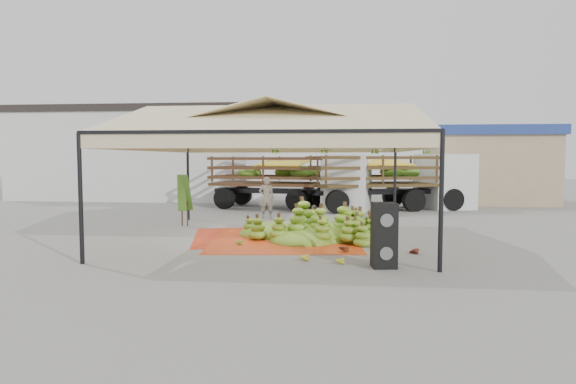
# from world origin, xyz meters

# --- Properties ---
(ground) EXTENTS (90.00, 90.00, 0.00)m
(ground) POSITION_xyz_m (0.00, 0.00, 0.00)
(ground) COLOR slate
(ground) RESTS_ON ground
(canopy_tent) EXTENTS (8.10, 8.10, 4.00)m
(canopy_tent) POSITION_xyz_m (0.00, 0.00, 3.30)
(canopy_tent) COLOR black
(canopy_tent) RESTS_ON ground
(building_white) EXTENTS (14.30, 6.30, 5.40)m
(building_white) POSITION_xyz_m (-10.00, 14.00, 2.71)
(building_white) COLOR silver
(building_white) RESTS_ON ground
(building_tan) EXTENTS (6.30, 5.30, 4.10)m
(building_tan) POSITION_xyz_m (10.00, 13.00, 2.07)
(building_tan) COLOR tan
(building_tan) RESTS_ON ground
(tarp_left) EXTENTS (4.76, 4.62, 0.01)m
(tarp_left) POSITION_xyz_m (-0.54, 0.21, 0.01)
(tarp_left) COLOR #D94A14
(tarp_left) RESTS_ON ground
(tarp_right) EXTENTS (4.64, 4.82, 0.01)m
(tarp_right) POSITION_xyz_m (0.27, -0.36, 0.01)
(tarp_right) COLOR #E64815
(tarp_right) RESTS_ON ground
(banana_heap) EXTENTS (5.08, 4.24, 1.06)m
(banana_heap) POSITION_xyz_m (1.21, 0.29, 0.53)
(banana_heap) COLOR #59801A
(banana_heap) RESTS_ON ground
(hand_yellow_a) EXTENTS (0.53, 0.46, 0.21)m
(hand_yellow_a) POSITION_xyz_m (1.81, -3.41, 0.11)
(hand_yellow_a) COLOR gold
(hand_yellow_a) RESTS_ON ground
(hand_yellow_b) EXTENTS (0.52, 0.43, 0.23)m
(hand_yellow_b) POSITION_xyz_m (0.97, -3.16, 0.11)
(hand_yellow_b) COLOR gold
(hand_yellow_b) RESTS_ON ground
(hand_red_a) EXTENTS (0.60, 0.57, 0.21)m
(hand_red_a) POSITION_xyz_m (1.95, -1.91, 0.11)
(hand_red_a) COLOR #522812
(hand_red_a) RESTS_ON ground
(hand_red_b) EXTENTS (0.55, 0.49, 0.21)m
(hand_red_b) POSITION_xyz_m (3.70, -2.13, 0.10)
(hand_red_b) COLOR maroon
(hand_red_b) RESTS_ON ground
(hand_green) EXTENTS (0.44, 0.36, 0.20)m
(hand_green) POSITION_xyz_m (-0.98, -1.24, 0.10)
(hand_green) COLOR #3B831B
(hand_green) RESTS_ON ground
(hanging_bunches) EXTENTS (4.74, 0.24, 0.20)m
(hanging_bunches) POSITION_xyz_m (2.19, 0.20, 2.62)
(hanging_bunches) COLOR #477F1A
(hanging_bunches) RESTS_ON ground
(speaker_stack) EXTENTS (0.58, 0.52, 1.44)m
(speaker_stack) POSITION_xyz_m (2.85, -3.70, 0.72)
(speaker_stack) COLOR black
(speaker_stack) RESTS_ON ground
(banana_leaves) EXTENTS (0.96, 1.36, 3.70)m
(banana_leaves) POSITION_xyz_m (-3.70, 2.42, 0.00)
(banana_leaves) COLOR #356A1C
(banana_leaves) RESTS_ON ground
(vendor) EXTENTS (0.65, 0.46, 1.69)m
(vendor) POSITION_xyz_m (-0.98, 4.66, 0.84)
(vendor) COLOR gray
(vendor) RESTS_ON ground
(truck_left) EXTENTS (7.85, 3.87, 2.58)m
(truck_left) POSITION_xyz_m (-0.10, 8.67, 1.59)
(truck_left) COLOR #4F2B1A
(truck_left) RESTS_ON ground
(truck_right) EXTENTS (8.07, 4.80, 2.62)m
(truck_right) POSITION_xyz_m (4.68, 8.86, 1.62)
(truck_right) COLOR #4A3718
(truck_right) RESTS_ON ground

